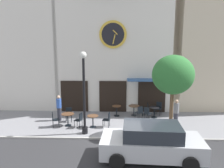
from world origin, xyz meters
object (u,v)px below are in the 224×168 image
at_px(cafe_table_center_left, 68,117).
at_px(cafe_table_near_door, 134,108).
at_px(cafe_table_leftmost, 93,119).
at_px(pedestrian_grey, 176,113).
at_px(cafe_chair_left_end, 79,119).
at_px(street_lamp, 84,93).
at_px(cafe_table_rightmost, 117,109).
at_px(street_tree, 173,75).
at_px(cafe_chair_mid_row, 108,119).
at_px(pedestrian_blue, 59,108).
at_px(cafe_table_near_curb, 154,110).
at_px(cafe_chair_under_awning, 147,113).
at_px(cafe_chair_near_tree, 139,112).
at_px(cafe_chair_corner, 54,118).
at_px(cafe_chair_curbside, 159,107).
at_px(parked_car_silver, 152,142).
at_px(cafe_chair_facing_wall, 69,113).
at_px(cafe_chair_facing_street, 146,108).

distance_m(cafe_table_center_left, cafe_table_near_door, 4.66).
xyz_separation_m(cafe_table_leftmost, pedestrian_grey, (4.99, 0.28, 0.36)).
bearing_deg(pedestrian_grey, cafe_chair_left_end, -176.61).
distance_m(street_lamp, cafe_table_near_door, 4.73).
bearing_deg(cafe_table_rightmost, cafe_table_leftmost, -122.73).
bearing_deg(street_tree, street_lamp, 179.97).
xyz_separation_m(cafe_chair_mid_row, pedestrian_blue, (-3.22, 1.11, 0.33)).
xyz_separation_m(cafe_table_near_curb, cafe_chair_under_awning, (-0.55, -0.59, 0.03)).
xyz_separation_m(cafe_chair_left_end, pedestrian_blue, (-1.54, 1.22, 0.33)).
bearing_deg(cafe_chair_left_end, cafe_chair_near_tree, 22.72).
distance_m(street_tree, cafe_chair_near_tree, 3.98).
distance_m(cafe_chair_corner, cafe_chair_under_awning, 5.89).
bearing_deg(cafe_chair_near_tree, cafe_chair_curbside, 36.44).
bearing_deg(cafe_chair_mid_row, cafe_chair_curbside, 35.78).
bearing_deg(cafe_table_near_curb, cafe_chair_curbside, 58.45).
relative_size(cafe_table_center_left, cafe_table_near_curb, 1.06).
distance_m(cafe_chair_left_end, parked_car_silver, 5.15).
relative_size(cafe_table_near_door, cafe_chair_left_end, 0.84).
relative_size(cafe_table_near_door, pedestrian_grey, 0.45).
distance_m(cafe_chair_facing_wall, pedestrian_blue, 0.76).
xyz_separation_m(street_lamp, parked_car_silver, (3.28, -2.64, -1.54)).
xyz_separation_m(cafe_chair_corner, parked_car_silver, (5.26, -3.57, 0.23)).
bearing_deg(cafe_chair_curbside, pedestrian_grey, -75.02).
bearing_deg(cafe_chair_under_awning, cafe_chair_facing_wall, -176.58).
height_order(cafe_table_center_left, parked_car_silver, parked_car_silver).
bearing_deg(cafe_chair_corner, cafe_chair_mid_row, 1.17).
height_order(cafe_table_leftmost, cafe_chair_facing_wall, cafe_chair_facing_wall).
relative_size(cafe_chair_left_end, cafe_chair_near_tree, 1.00).
bearing_deg(cafe_table_center_left, pedestrian_grey, 0.66).
distance_m(street_lamp, cafe_chair_left_end, 2.03).
relative_size(street_tree, pedestrian_grey, 2.62).
xyz_separation_m(cafe_table_rightmost, cafe_chair_facing_street, (2.07, 0.14, 0.05)).
bearing_deg(pedestrian_blue, cafe_table_center_left, -50.60).
relative_size(street_lamp, street_tree, 1.04).
xyz_separation_m(cafe_table_near_door, cafe_chair_mid_row, (-1.73, -2.24, 0.00)).
xyz_separation_m(cafe_table_center_left, cafe_chair_facing_wall, (-0.12, 0.80, -0.03)).
height_order(cafe_table_near_door, cafe_chair_under_awning, cafe_chair_under_awning).
height_order(cafe_table_center_left, cafe_table_near_door, cafe_table_center_left).
bearing_deg(cafe_chair_curbside, cafe_table_near_door, -170.87).
relative_size(cafe_table_rightmost, pedestrian_grey, 0.43).
height_order(cafe_table_center_left, cafe_chair_curbside, cafe_chair_curbside).
relative_size(cafe_chair_curbside, cafe_chair_mid_row, 1.00).
height_order(cafe_table_rightmost, cafe_chair_facing_street, cafe_chair_facing_street).
bearing_deg(cafe_chair_near_tree, pedestrian_grey, -30.34).
bearing_deg(cafe_chair_curbside, cafe_chair_near_tree, -143.56).
distance_m(cafe_table_near_door, cafe_chair_facing_street, 0.87).
distance_m(cafe_table_leftmost, cafe_table_rightmost, 2.60).
bearing_deg(pedestrian_grey, cafe_table_center_left, -179.34).
height_order(cafe_chair_facing_wall, cafe_chair_mid_row, same).
bearing_deg(parked_car_silver, pedestrian_blue, 138.04).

